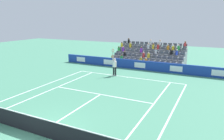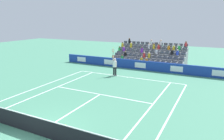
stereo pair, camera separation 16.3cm
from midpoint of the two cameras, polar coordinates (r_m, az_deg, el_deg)
The scene contains 14 objects.
ground_plane at distance 11.57m, azimuth -19.94°, elevation -16.05°, with size 80.00×80.00×0.00m, color #47896B.
line_baseline at distance 20.87m, azimuth 4.10°, elevation -1.90°, with size 10.97×0.10×0.01m, color white.
line_service at distance 16.16m, azimuth -3.38°, elevation -6.57°, with size 8.23×0.10×0.01m, color white.
line_centre_service at distance 13.68m, azimuth -10.15°, elevation -10.62°, with size 0.10×6.40×0.01m, color white.
line_singles_sideline_left at distance 18.13m, azimuth -15.53°, elevation -4.79°, with size 0.10×11.89×0.01m, color white.
line_singles_sideline_right at distance 14.28m, azimuth 10.38°, elevation -9.56°, with size 0.10×11.89×0.01m, color white.
line_doubles_sideline_left at distance 19.04m, azimuth -18.62°, elevation -4.13°, with size 0.10×11.89×0.01m, color white.
line_doubles_sideline_right at distance 14.01m, azimuth 15.85°, elevation -10.34°, with size 0.10×11.89×0.01m, color white.
line_centre_mark at distance 20.78m, azimuth 4.00°, elevation -1.97°, with size 0.10×0.20×0.01m, color white.
sponsor_barrier at distance 24.01m, azimuth 7.38°, elevation 1.34°, with size 19.88×0.22×1.04m.
tennis_net at distance 11.34m, azimuth -20.14°, elevation -13.87°, with size 11.97×0.10×1.07m.
tennis_player at distance 21.08m, azimuth 0.46°, elevation 1.06°, with size 0.51×0.41×2.85m.
stadium_stand at distance 27.29m, azimuth 9.86°, elevation 3.39°, with size 8.68×4.75×3.03m.
loose_tennis_ball at distance 11.96m, azimuth -12.46°, elevation -14.30°, with size 0.07×0.07×0.07m, color #D1E533.
Camera 1 is at (-7.50, 6.78, 5.56)m, focal length 33.94 mm.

